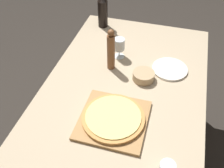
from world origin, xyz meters
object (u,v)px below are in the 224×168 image
Objects in this scene: wine_bottle at (103,11)px; small_bowl at (144,76)px; pepper_mill at (111,50)px; wine_glass at (119,45)px; pizza at (113,117)px.

wine_bottle is 0.68m from small_bowl.
pepper_mill reaches higher than small_bowl.
pepper_mill reaches higher than wine_glass.
small_bowl is at bearing -51.33° from wine_bottle.
wine_glass is 1.05× the size of small_bowl.
wine_bottle is 1.13× the size of pepper_mill.
pepper_mill is (0.20, -0.47, 0.01)m from wine_bottle.
wine_glass reaches higher than small_bowl.
wine_glass is 0.28m from small_bowl.
wine_glass is at bearing 101.40° from pizza.
pepper_mill is at bearing -67.15° from wine_bottle.
wine_glass is at bearing 138.15° from small_bowl.
wine_bottle reaches higher than wine_glass.
pepper_mill reaches higher than pizza.
wine_bottle is (-0.33, 0.89, 0.10)m from pizza.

